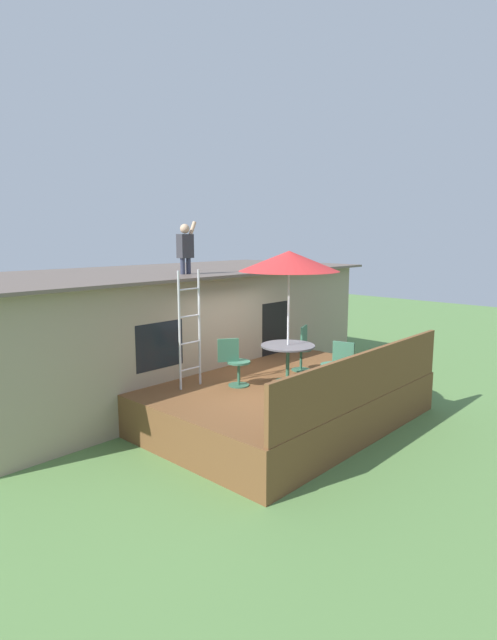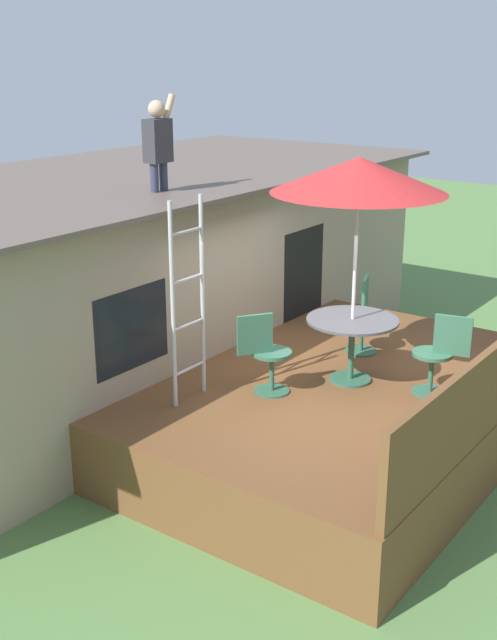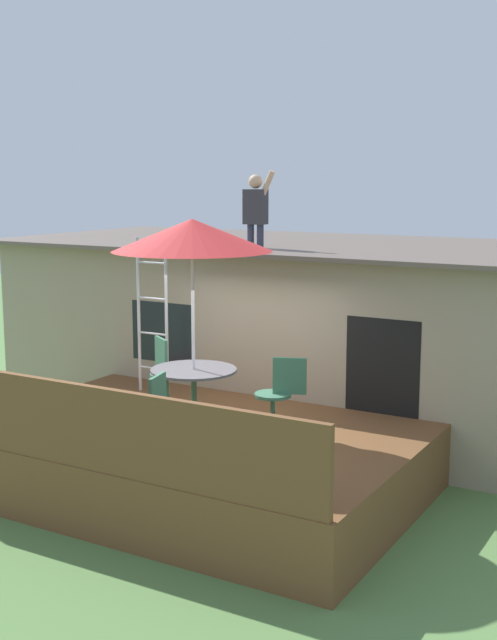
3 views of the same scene
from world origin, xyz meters
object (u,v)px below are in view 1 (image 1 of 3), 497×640
patio_table (288,353)px  patio_chair_near (336,366)px  step_ladder (190,329)px  patio_umbrella (289,261)px  patio_chair_right (302,349)px  patio_chair_left (235,362)px  person_figure (186,245)px

patio_table → patio_chair_near: 0.99m
patio_table → step_ladder: 1.94m
patio_umbrella → patio_chair_right: bearing=21.2°
step_ladder → patio_chair_near: bearing=-51.4°
step_ladder → patio_chair_left: bearing=-43.2°
patio_chair_right → patio_table: bearing=0.0°
patio_chair_left → step_ladder: bearing=171.3°
person_figure → patio_chair_near: 4.05m
person_figure → step_ladder: bearing=-128.5°
patio_chair_left → patio_table: bearing=-0.0°
patio_chair_right → patio_umbrella: bearing=0.0°
patio_chair_left → patio_chair_right: size_ratio=1.00×
patio_table → person_figure: size_ratio=0.94×
patio_table → patio_chair_left: (-0.86, 0.59, -0.13)m
patio_chair_left → patio_chair_near: bearing=-20.5°
patio_chair_near → patio_umbrella: bearing=-0.0°
patio_umbrella → patio_chair_near: (0.23, -0.96, -1.89)m
step_ladder → person_figure: 2.18m
patio_chair_right → patio_chair_near: (-0.74, -1.33, 0.00)m
patio_chair_right → patio_chair_near: bearing=39.7°
patio_table → step_ladder: size_ratio=0.47×
patio_chair_right → patio_chair_near: 1.52m
patio_umbrella → person_figure: size_ratio=2.29×
step_ladder → person_figure: (0.98, 1.23, 1.52)m
person_figure → patio_chair_right: bearing=-54.2°
person_figure → patio_chair_left: 2.84m
patio_table → patio_chair_right: bearing=21.2°
patio_table → patio_chair_near: patio_chair_near is taller
patio_table → step_ladder: (-1.47, 1.16, 0.51)m
patio_chair_right → patio_chair_left: bearing=-28.0°
step_ladder → patio_umbrella: bearing=-38.4°
person_figure → patio_table: bearing=-78.4°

